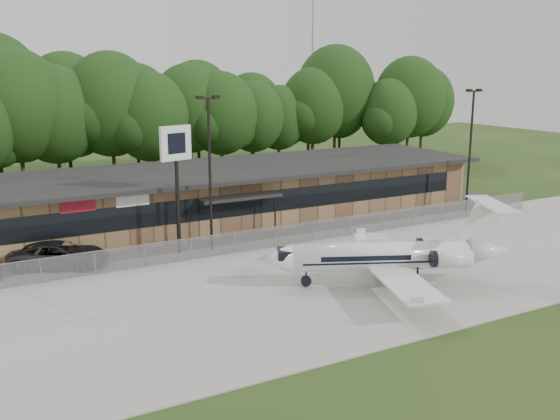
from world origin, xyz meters
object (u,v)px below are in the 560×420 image
terminal (233,192)px  business_jet (390,257)px  pole_sign (176,157)px  suv (59,255)px

terminal → business_jet: 18.60m
terminal → business_jet: size_ratio=2.97×
terminal → business_jet: bearing=-86.6°
terminal → pole_sign: (-7.15, -7.14, 4.24)m
business_jet → pole_sign: size_ratio=1.65×
suv → pole_sign: bearing=-71.3°
business_jet → pole_sign: 14.84m
business_jet → suv: size_ratio=2.38×
terminal → business_jet: (1.09, -18.56, -0.47)m
terminal → suv: (-14.55, -6.39, -1.37)m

